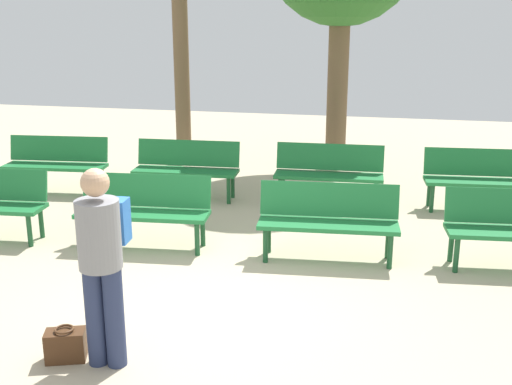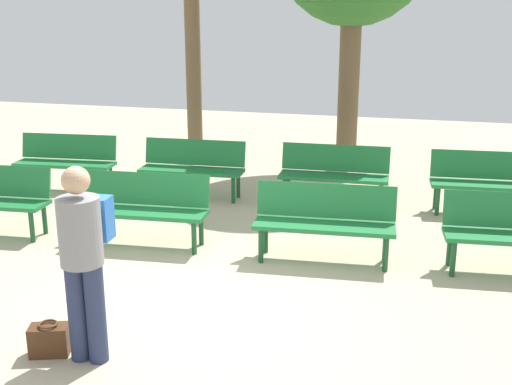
{
  "view_description": "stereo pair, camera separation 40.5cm",
  "coord_description": "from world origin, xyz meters",
  "px_view_note": "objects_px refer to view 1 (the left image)",
  "views": [
    {
      "loc": [
        1.66,
        -5.26,
        2.78
      ],
      "look_at": [
        0.0,
        2.26,
        0.55
      ],
      "focal_mm": 44.02,
      "sensor_mm": 36.0,
      "label": 1
    },
    {
      "loc": [
        2.05,
        -5.16,
        2.78
      ],
      "look_at": [
        0.0,
        2.26,
        0.55
      ],
      "focal_mm": 44.02,
      "sensor_mm": 36.0,
      "label": 2
    }
  ],
  "objects_px": {
    "handbag": "(66,345)",
    "bench_r1_c0": "(57,161)",
    "bench_r1_c1": "(187,166)",
    "bench_r1_c3": "(481,176)",
    "tree_0": "(182,84)",
    "visitor_with_backpack": "(102,256)",
    "bench_r0_c2": "(328,217)",
    "bench_r1_c2": "(329,170)",
    "bench_r0_c1": "(144,206)"
  },
  "relations": [
    {
      "from": "handbag",
      "to": "bench_r1_c2",
      "type": "bearing_deg",
      "value": 71.62
    },
    {
      "from": "tree_0",
      "to": "bench_r0_c2",
      "type": "bearing_deg",
      "value": -53.0
    },
    {
      "from": "bench_r1_c3",
      "to": "bench_r0_c2",
      "type": "bearing_deg",
      "value": -134.7
    },
    {
      "from": "bench_r0_c1",
      "to": "bench_r1_c2",
      "type": "height_order",
      "value": "same"
    },
    {
      "from": "handbag",
      "to": "bench_r0_c1",
      "type": "bearing_deg",
      "value": 97.82
    },
    {
      "from": "bench_r0_c1",
      "to": "bench_r1_c0",
      "type": "height_order",
      "value": "same"
    },
    {
      "from": "bench_r1_c2",
      "to": "tree_0",
      "type": "distance_m",
      "value": 3.71
    },
    {
      "from": "bench_r0_c2",
      "to": "handbag",
      "type": "relative_size",
      "value": 4.52
    },
    {
      "from": "bench_r1_c1",
      "to": "tree_0",
      "type": "height_order",
      "value": "tree_0"
    },
    {
      "from": "bench_r1_c2",
      "to": "bench_r1_c3",
      "type": "bearing_deg",
      "value": 0.72
    },
    {
      "from": "bench_r1_c0",
      "to": "tree_0",
      "type": "bearing_deg",
      "value": 54.58
    },
    {
      "from": "bench_r1_c3",
      "to": "visitor_with_backpack",
      "type": "xyz_separation_m",
      "value": [
        -3.45,
        -5.0,
        0.43
      ]
    },
    {
      "from": "bench_r1_c1",
      "to": "bench_r1_c3",
      "type": "height_order",
      "value": "same"
    },
    {
      "from": "bench_r0_c2",
      "to": "bench_r0_c1",
      "type": "bearing_deg",
      "value": 177.28
    },
    {
      "from": "tree_0",
      "to": "visitor_with_backpack",
      "type": "height_order",
      "value": "tree_0"
    },
    {
      "from": "bench_r1_c2",
      "to": "handbag",
      "type": "bearing_deg",
      "value": -110.99
    },
    {
      "from": "bench_r0_c1",
      "to": "bench_r1_c1",
      "type": "distance_m",
      "value": 2.12
    },
    {
      "from": "bench_r0_c1",
      "to": "bench_r1_c0",
      "type": "bearing_deg",
      "value": 133.89
    },
    {
      "from": "tree_0",
      "to": "bench_r0_c1",
      "type": "bearing_deg",
      "value": -77.45
    },
    {
      "from": "bench_r1_c3",
      "to": "bench_r0_c1",
      "type": "bearing_deg",
      "value": -154.75
    },
    {
      "from": "bench_r1_c0",
      "to": "bench_r1_c3",
      "type": "relative_size",
      "value": 1.0
    },
    {
      "from": "bench_r1_c1",
      "to": "handbag",
      "type": "xyz_separation_m",
      "value": [
        0.53,
        -4.73,
        -0.37
      ]
    },
    {
      "from": "bench_r1_c2",
      "to": "bench_r1_c3",
      "type": "xyz_separation_m",
      "value": [
        2.18,
        0.13,
        0.0
      ]
    },
    {
      "from": "bench_r0_c2",
      "to": "tree_0",
      "type": "xyz_separation_m",
      "value": [
        -3.18,
        4.23,
        0.99
      ]
    },
    {
      "from": "bench_r0_c2",
      "to": "bench_r1_c3",
      "type": "bearing_deg",
      "value": 45.33
    },
    {
      "from": "tree_0",
      "to": "handbag",
      "type": "relative_size",
      "value": 8.25
    },
    {
      "from": "bench_r1_c1",
      "to": "bench_r1_c2",
      "type": "distance_m",
      "value": 2.17
    },
    {
      "from": "bench_r0_c1",
      "to": "visitor_with_backpack",
      "type": "bearing_deg",
      "value": -79.58
    },
    {
      "from": "tree_0",
      "to": "visitor_with_backpack",
      "type": "bearing_deg",
      "value": -76.27
    },
    {
      "from": "bench_r1_c2",
      "to": "handbag",
      "type": "relative_size",
      "value": 4.48
    },
    {
      "from": "bench_r1_c3",
      "to": "tree_0",
      "type": "xyz_separation_m",
      "value": [
        -5.13,
        1.88,
        0.99
      ]
    },
    {
      "from": "bench_r1_c0",
      "to": "bench_r1_c2",
      "type": "bearing_deg",
      "value": -1.53
    },
    {
      "from": "bench_r0_c1",
      "to": "bench_r1_c3",
      "type": "bearing_deg",
      "value": 24.97
    },
    {
      "from": "bench_r1_c0",
      "to": "bench_r0_c2",
      "type": "bearing_deg",
      "value": -28.66
    },
    {
      "from": "bench_r1_c2",
      "to": "visitor_with_backpack",
      "type": "bearing_deg",
      "value": -107.29
    },
    {
      "from": "bench_r0_c2",
      "to": "tree_0",
      "type": "bearing_deg",
      "value": 122.07
    },
    {
      "from": "bench_r1_c0",
      "to": "tree_0",
      "type": "distance_m",
      "value": 2.86
    },
    {
      "from": "bench_r1_c0",
      "to": "bench_r1_c3",
      "type": "bearing_deg",
      "value": -1.89
    },
    {
      "from": "bench_r0_c1",
      "to": "bench_r1_c0",
      "type": "relative_size",
      "value": 1.0
    },
    {
      "from": "tree_0",
      "to": "bench_r1_c2",
      "type": "bearing_deg",
      "value": -34.19
    },
    {
      "from": "bench_r0_c1",
      "to": "visitor_with_backpack",
      "type": "distance_m",
      "value": 2.7
    },
    {
      "from": "visitor_with_backpack",
      "to": "tree_0",
      "type": "bearing_deg",
      "value": -80.3
    },
    {
      "from": "handbag",
      "to": "visitor_with_backpack",
      "type": "bearing_deg",
      "value": 8.37
    },
    {
      "from": "bench_r0_c2",
      "to": "bench_r1_c2",
      "type": "xyz_separation_m",
      "value": [
        -0.23,
        2.22,
        0.0
      ]
    },
    {
      "from": "bench_r0_c2",
      "to": "tree_0",
      "type": "height_order",
      "value": "tree_0"
    },
    {
      "from": "bench_r1_c1",
      "to": "bench_r1_c3",
      "type": "relative_size",
      "value": 0.99
    },
    {
      "from": "bench_r1_c0",
      "to": "bench_r1_c3",
      "type": "height_order",
      "value": "same"
    },
    {
      "from": "handbag",
      "to": "bench_r1_c0",
      "type": "bearing_deg",
      "value": 119.89
    },
    {
      "from": "bench_r0_c1",
      "to": "bench_r0_c2",
      "type": "height_order",
      "value": "same"
    },
    {
      "from": "bench_r1_c0",
      "to": "bench_r1_c1",
      "type": "distance_m",
      "value": 2.12
    }
  ]
}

